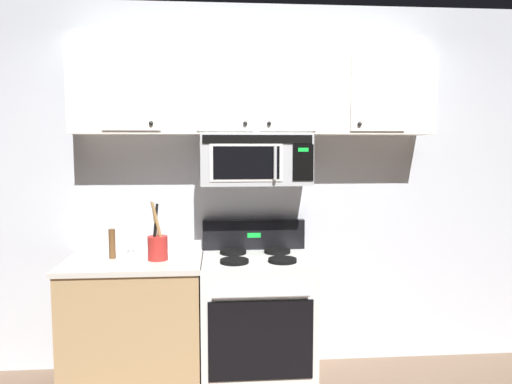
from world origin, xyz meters
TOP-DOWN VIEW (x-y plane):
  - back_wall at (0.00, 0.79)m, footprint 5.20×0.10m
  - stove_range at (0.00, 0.42)m, footprint 0.76×0.69m
  - over_range_microwave at (-0.00, 0.54)m, footprint 0.76×0.43m
  - upper_cabinets at (-0.00, 0.57)m, footprint 2.50×0.36m
  - counter_segment at (-0.84, 0.43)m, footprint 0.93×0.65m
  - utensil_crock_red at (-0.68, 0.41)m, footprint 0.13×0.13m
  - salt_shaker at (-0.83, 0.29)m, footprint 0.05×0.05m
  - pepper_mill at (-0.99, 0.48)m, footprint 0.04×0.04m

SIDE VIEW (x-z plane):
  - counter_segment at x=-0.84m, z-range 0.00..0.90m
  - stove_range at x=0.00m, z-range -0.09..1.03m
  - salt_shaker at x=-0.83m, z-range 0.90..1.00m
  - utensil_crock_red at x=-0.68m, z-range 0.80..1.20m
  - pepper_mill at x=-0.99m, z-range 0.90..1.10m
  - back_wall at x=0.00m, z-range 0.00..2.70m
  - over_range_microwave at x=0.00m, z-range 1.40..1.75m
  - upper_cabinets at x=0.00m, z-range 1.75..2.30m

